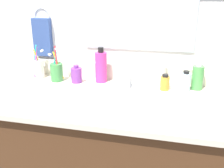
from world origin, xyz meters
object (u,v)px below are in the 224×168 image
at_px(hand_towel, 43,37).
at_px(soap_bar, 175,84).
at_px(faucet, 130,82).
at_px(bottle_oil_amber, 165,83).
at_px(bottle_lotion_white, 161,75).
at_px(bottle_gel_clear, 185,82).
at_px(bottle_soap_pink, 101,67).
at_px(bottle_cream_purple, 76,75).
at_px(bottle_toner_green, 198,77).
at_px(cup_white_ceramic, 37,68).
at_px(cup_green, 57,71).

distance_m(hand_towel, soap_bar, 0.81).
xyz_separation_m(faucet, bottle_oil_amber, (0.18, 0.01, 0.01)).
distance_m(faucet, bottle_lotion_white, 0.18).
distance_m(bottle_gel_clear, bottle_soap_pink, 0.45).
relative_size(faucet, bottle_gel_clear, 1.54).
bearing_deg(bottle_cream_purple, bottle_gel_clear, 0.89).
xyz_separation_m(bottle_oil_amber, bottle_gel_clear, (0.10, 0.01, 0.01)).
distance_m(bottle_oil_amber, bottle_toner_green, 0.17).
height_order(bottle_gel_clear, bottle_soap_pink, bottle_soap_pink).
relative_size(cup_white_ceramic, soap_bar, 3.02).
bearing_deg(hand_towel, bottle_lotion_white, -3.90).
xyz_separation_m(bottle_lotion_white, cup_green, (-0.57, -0.07, 0.00)).
height_order(bottle_soap_pink, cup_white_ceramic, same).
height_order(bottle_lotion_white, bottle_gel_clear, bottle_lotion_white).
height_order(bottle_lotion_white, cup_white_ceramic, cup_white_ceramic).
bearing_deg(bottle_cream_purple, bottle_oil_amber, -0.64).
height_order(bottle_cream_purple, bottle_gel_clear, bottle_gel_clear).
bearing_deg(bottle_toner_green, cup_white_ceramic, -179.01).
relative_size(faucet, bottle_oil_amber, 1.94).
distance_m(bottle_oil_amber, soap_bar, 0.09).
bearing_deg(bottle_oil_amber, bottle_soap_pink, 172.51).
bearing_deg(bottle_oil_amber, bottle_gel_clear, 8.14).
height_order(faucet, bottle_lotion_white, bottle_lotion_white).
relative_size(bottle_cream_purple, bottle_soap_pink, 0.51).
bearing_deg(hand_towel, faucet, -13.73).
bearing_deg(soap_bar, bottle_lotion_white, 173.37).
height_order(bottle_gel_clear, soap_bar, bottle_gel_clear).
relative_size(bottle_lotion_white, bottle_oil_amber, 1.51).
distance_m(faucet, bottle_oil_amber, 0.18).
bearing_deg(bottle_oil_amber, bottle_toner_green, 16.87).
bearing_deg(bottle_gel_clear, bottle_oil_amber, -171.86).
bearing_deg(bottle_soap_pink, faucet, -17.25).
xyz_separation_m(hand_towel, bottle_lotion_white, (0.70, -0.05, -0.17)).
bearing_deg(bottle_lotion_white, bottle_oil_amber, -72.73).
relative_size(hand_towel, bottle_soap_pink, 1.13).
relative_size(hand_towel, bottle_cream_purple, 2.23).
relative_size(bottle_gel_clear, cup_white_ceramic, 0.54).
bearing_deg(soap_bar, bottle_toner_green, -11.24).
xyz_separation_m(bottle_soap_pink, cup_white_ceramic, (-0.38, -0.01, -0.03)).
bearing_deg(bottle_soap_pink, bottle_oil_amber, -7.49).
height_order(bottle_oil_amber, bottle_cream_purple, bottle_cream_purple).
relative_size(hand_towel, bottle_oil_amber, 2.66).
bearing_deg(soap_bar, cup_green, -174.18).
bearing_deg(bottle_cream_purple, hand_towel, 153.96).
bearing_deg(bottle_gel_clear, bottle_cream_purple, -179.11).
bearing_deg(hand_towel, soap_bar, -4.17).
distance_m(bottle_lotion_white, bottle_cream_purple, 0.46).
relative_size(bottle_oil_amber, cup_green, 0.41).
relative_size(bottle_cream_purple, soap_bar, 1.54).
relative_size(bottle_cream_purple, bottle_toner_green, 0.67).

